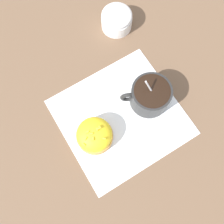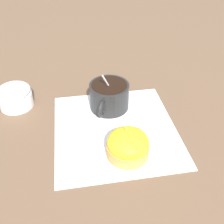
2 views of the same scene
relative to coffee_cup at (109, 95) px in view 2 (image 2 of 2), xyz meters
name	(u,v)px [view 2 (image 2 of 2)]	position (x,y,z in m)	size (l,w,h in m)	color
ground_plane	(115,129)	(-0.08, 0.01, -0.04)	(3.00, 3.00, 0.00)	brown
paper_napkin	(115,129)	(-0.08, 0.01, -0.04)	(0.31, 0.30, 0.00)	white
coffee_cup	(109,95)	(0.00, 0.00, 0.00)	(0.11, 0.09, 0.10)	black
frosted_pastry	(128,145)	(-0.16, 0.01, -0.01)	(0.08, 0.08, 0.06)	#D19347
sugar_bowl	(15,96)	(0.08, 0.21, -0.01)	(0.08, 0.08, 0.06)	white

